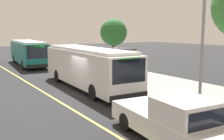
# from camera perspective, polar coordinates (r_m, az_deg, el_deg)

# --- Properties ---
(ground_plane) EXTENTS (120.00, 120.00, 0.00)m
(ground_plane) POSITION_cam_1_polar(r_m,az_deg,el_deg) (17.98, -6.05, -5.01)
(ground_plane) COLOR #232326
(sidewalk_curb) EXTENTS (44.00, 6.40, 0.15)m
(sidewalk_curb) POSITION_cam_1_polar(r_m,az_deg,el_deg) (21.27, 8.56, -2.74)
(sidewalk_curb) COLOR gray
(sidewalk_curb) RESTS_ON ground_plane
(lane_stripe_center) EXTENTS (36.00, 0.14, 0.01)m
(lane_stripe_center) POSITION_cam_1_polar(r_m,az_deg,el_deg) (17.14, -12.67, -5.83)
(lane_stripe_center) COLOR #E0D64C
(lane_stripe_center) RESTS_ON ground_plane
(transit_bus_main) EXTENTS (11.14, 3.04, 2.95)m
(transit_bus_main) POSITION_cam_1_polar(r_m,az_deg,el_deg) (19.37, -5.32, 0.84)
(transit_bus_main) COLOR white
(transit_bus_main) RESTS_ON ground_plane
(transit_bus_second) EXTENTS (11.56, 3.51, 2.95)m
(transit_bus_second) POSITION_cam_1_polar(r_m,az_deg,el_deg) (33.90, -17.66, 3.75)
(transit_bus_second) COLOR #146B66
(transit_bus_second) RESTS_ON ground_plane
(pickup_truck) EXTENTS (5.56, 2.47, 1.85)m
(pickup_truck) POSITION_cam_1_polar(r_m,az_deg,el_deg) (10.27, 12.84, -10.63)
(pickup_truck) COLOR white
(pickup_truck) RESTS_ON ground_plane
(bus_shelter) EXTENTS (2.90, 1.60, 2.48)m
(bus_shelter) POSITION_cam_1_polar(r_m,az_deg,el_deg) (24.27, 1.79, 3.13)
(bus_shelter) COLOR #333338
(bus_shelter) RESTS_ON sidewalk_curb
(waiting_bench) EXTENTS (1.60, 0.48, 0.95)m
(waiting_bench) POSITION_cam_1_polar(r_m,az_deg,el_deg) (24.09, 2.19, 0.01)
(waiting_bench) COLOR brown
(waiting_bench) RESTS_ON sidewalk_curb
(route_sign_post) EXTENTS (0.44, 0.08, 2.80)m
(route_sign_post) POSITION_cam_1_polar(r_m,az_deg,el_deg) (20.63, 0.95, 2.29)
(route_sign_post) COLOR #333338
(route_sign_post) RESTS_ON sidewalk_curb
(pedestrian_commuter) EXTENTS (0.24, 0.40, 1.69)m
(pedestrian_commuter) POSITION_cam_1_polar(r_m,az_deg,el_deg) (20.69, 3.41, -0.05)
(pedestrian_commuter) COLOR #282D47
(pedestrian_commuter) RESTS_ON sidewalk_curb
(street_tree_upstreet) EXTENTS (2.84, 2.84, 5.27)m
(street_tree_upstreet) POSITION_cam_1_polar(r_m,az_deg,el_deg) (28.12, 0.34, 8.04)
(street_tree_upstreet) COLOR brown
(street_tree_upstreet) RESTS_ON sidewalk_curb
(utility_pole) EXTENTS (0.16, 0.16, 6.40)m
(utility_pole) POSITION_cam_1_polar(r_m,az_deg,el_deg) (14.17, 18.86, 4.67)
(utility_pole) COLOR gray
(utility_pole) RESTS_ON sidewalk_curb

